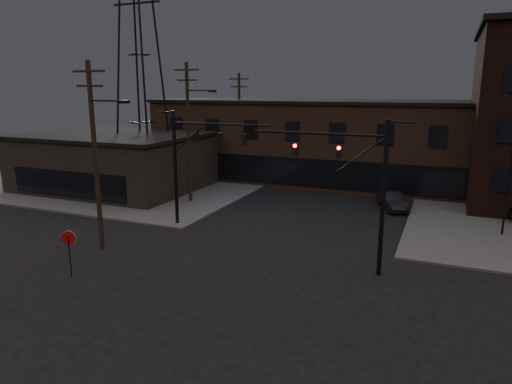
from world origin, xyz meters
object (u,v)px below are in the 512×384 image
stop_sign (69,243)px  car_crossing (392,201)px  traffic_signal_near (361,180)px  traffic_signal_far (191,156)px

stop_sign → car_crossing: size_ratio=0.59×
stop_sign → car_crossing: bearing=56.4°
traffic_signal_near → car_crossing: size_ratio=1.92×
car_crossing → stop_sign: bearing=-147.4°
traffic_signal_far → car_crossing: traffic_signal_far is taller
traffic_signal_near → car_crossing: bearing=89.4°
traffic_signal_far → stop_sign: traffic_signal_far is taller
traffic_signal_far → car_crossing: 16.56m
stop_sign → car_crossing: (13.50, 20.30, -1.16)m
traffic_signal_far → car_crossing: size_ratio=1.92×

